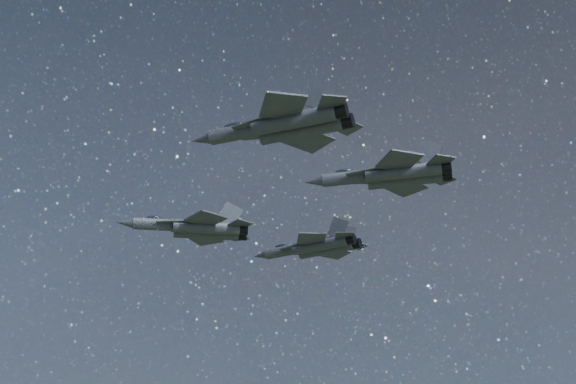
# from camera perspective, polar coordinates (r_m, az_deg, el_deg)

# --- Properties ---
(jet_lead) EXTENTS (17.07, 11.19, 4.40)m
(jet_lead) POSITION_cam_1_polar(r_m,az_deg,el_deg) (86.55, -7.81, -3.03)
(jet_lead) COLOR #333840
(jet_left) EXTENTS (17.23, 11.82, 4.33)m
(jet_left) POSITION_cam_1_polar(r_m,az_deg,el_deg) (93.83, 2.28, -4.67)
(jet_left) COLOR #333840
(jet_right) EXTENTS (16.64, 11.72, 4.21)m
(jet_right) POSITION_cam_1_polar(r_m,az_deg,el_deg) (62.06, -0.32, 5.66)
(jet_right) COLOR #333840
(jet_slot) EXTENTS (18.04, 12.80, 4.58)m
(jet_slot) POSITION_cam_1_polar(r_m,az_deg,el_deg) (79.41, 8.76, 1.44)
(jet_slot) COLOR #333840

